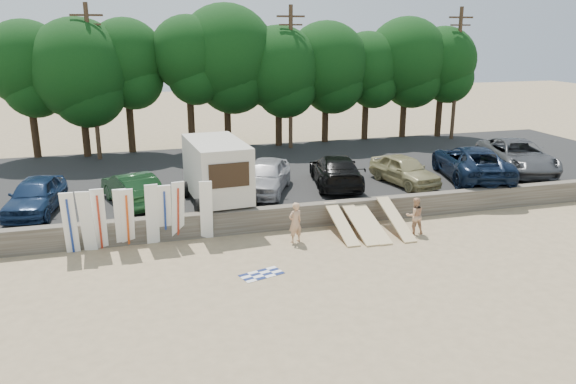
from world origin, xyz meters
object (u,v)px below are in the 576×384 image
beachgoer_a (295,222)px  cooler (365,223)px  car_5 (471,162)px  car_2 (266,176)px  beachgoer_b (415,216)px  car_1 (133,189)px  car_0 (36,195)px  car_4 (404,170)px  box_trailer (217,169)px  car_6 (517,156)px  car_3 (336,171)px

beachgoer_a → cooler: bearing=176.9°
car_5 → beachgoer_a: (-10.93, -4.54, -0.73)m
car_2 → beachgoer_b: size_ratio=3.03×
car_2 → car_5: 10.92m
car_1 → car_2: car_2 is taller
car_0 → car_4: bearing=9.0°
box_trailer → beachgoer_b: bearing=-33.3°
car_5 → beachgoer_a: car_5 is taller
box_trailer → beachgoer_b: box_trailer is taller
car_4 → cooler: (-3.66, -3.59, -1.27)m
car_5 → beachgoer_b: 7.68m
car_2 → beachgoer_a: 5.00m
box_trailer → car_6: box_trailer is taller
cooler → car_3: bearing=96.5°
car_1 → beachgoer_a: 7.76m
car_1 → cooler: size_ratio=11.64×
cooler → car_1: bearing=168.0°
cooler → car_6: bearing=31.2°
car_3 → car_2: bearing=14.3°
car_0 → car_6: size_ratio=0.72×
car_3 → car_5: (7.28, -0.62, 0.09)m
car_5 → car_4: bearing=15.0°
car_3 → cooler: (-0.22, -4.24, -1.32)m
car_6 → beachgoer_b: (-9.19, -5.61, -0.78)m
beachgoer_a → box_trailer: bearing=-75.0°
car_0 → car_2: car_2 is taller
car_4 → beachgoer_b: 5.33m
car_1 → car_4: size_ratio=1.03×
car_2 → car_3: (3.63, 0.20, -0.03)m
car_0 → beachgoer_a: (10.13, -4.63, -0.63)m
car_1 → car_6: (20.43, 0.52, 0.13)m
box_trailer → car_1: bearing=162.6°
car_3 → beachgoer_a: (-3.65, -5.16, -0.64)m
car_2 → car_6: (14.26, 0.27, 0.05)m
car_0 → car_6: bearing=10.8°
car_5 → car_0: bearing=14.2°
beachgoer_b → car_2: bearing=-40.2°
beachgoer_b → cooler: 2.20m
car_5 → car_6: (3.36, 0.68, -0.01)m
car_5 → cooler: 8.45m
car_0 → car_4: (17.21, -0.13, -0.03)m
car_4 → beachgoer_b: car_4 is taller
car_0 → car_5: bearing=9.2°
car_0 → cooler: (13.55, -3.72, -1.30)m
car_0 → beachgoer_a: size_ratio=2.67×
car_0 → car_6: (24.41, 0.59, 0.10)m
car_4 → car_2: bearing=165.8°
car_0 → car_1: bearing=10.5°
beachgoer_b → cooler: (-1.66, 1.31, -0.62)m
car_3 → car_6: bearing=-168.5°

